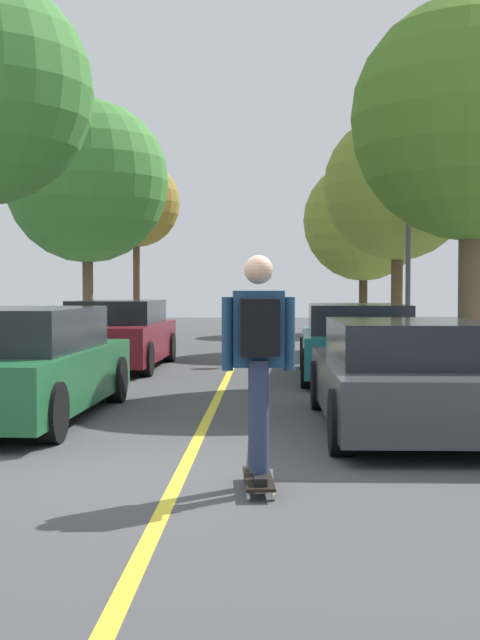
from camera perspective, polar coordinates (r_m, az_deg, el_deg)
ground at (r=7.41m, az=-4.05°, el=-10.39°), size 80.00×80.00×0.00m
center_line at (r=11.33m, az=-1.91°, el=-6.01°), size 0.12×39.20×0.01m
parked_car_left_nearest at (r=10.91m, az=-14.39°, el=-2.89°), size 2.05×4.69×1.36m
parked_car_left_near at (r=17.50m, az=-8.11°, el=-0.98°), size 1.98×4.54×1.36m
parked_car_right_nearest at (r=9.97m, az=10.89°, el=-3.64°), size 1.99×4.56×1.24m
parked_car_right_near at (r=15.51m, az=7.68°, el=-1.44°), size 2.11×4.67×1.32m
street_tree_left_near at (r=23.43m, az=-10.04°, el=8.97°), size 4.30×4.30×6.43m
street_tree_left_far at (r=31.62m, az=-6.86°, el=7.63°), size 3.17×3.17×6.11m
street_tree_right_nearest at (r=14.91m, az=15.11°, el=12.58°), size 3.98×3.98×6.20m
street_tree_right_near at (r=23.01m, az=10.34°, el=8.62°), size 3.83×3.83×6.01m
street_tree_right_far at (r=31.02m, az=8.14°, el=6.48°), size 4.25×4.25×5.98m
streetlamp at (r=21.11m, az=11.04°, el=7.33°), size 0.36×0.24×5.98m
skateboard at (r=6.98m, az=1.21°, el=-10.44°), size 0.28×0.85×0.10m
skateboarder at (r=6.79m, az=1.24°, el=-2.07°), size 0.58×0.71×1.76m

